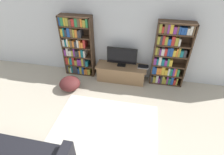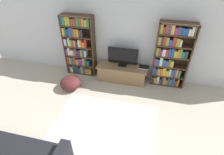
{
  "view_description": "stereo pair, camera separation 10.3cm",
  "coord_description": "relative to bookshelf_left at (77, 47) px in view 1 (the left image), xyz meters",
  "views": [
    {
      "loc": [
        0.72,
        -0.36,
        3.21
      ],
      "look_at": [
        0.04,
        3.02,
        0.7
      ],
      "focal_mm": 28.0,
      "sensor_mm": 36.0,
      "label": 1
    },
    {
      "loc": [
        0.82,
        -0.34,
        3.21
      ],
      "look_at": [
        0.04,
        3.02,
        0.7
      ],
      "focal_mm": 28.0,
      "sensor_mm": 36.0,
      "label": 2
    }
  ],
  "objects": [
    {
      "name": "beanbag_ottoman",
      "position": [
        0.01,
        -0.85,
        -0.74
      ],
      "size": [
        0.58,
        0.58,
        0.36
      ],
      "primitive_type": "ellipsoid",
      "color": "#4C1E1E",
      "rests_on": "ground_plane"
    },
    {
      "name": "area_rug",
      "position": [
        1.29,
        -1.93,
        -0.91
      ],
      "size": [
        2.31,
        1.64,
        0.02
      ],
      "color": "beige",
      "rests_on": "ground_plane"
    },
    {
      "name": "wall_back",
      "position": [
        1.22,
        0.19,
        0.38
      ],
      "size": [
        8.8,
        0.06,
        2.6
      ],
      "color": "silver",
      "rests_on": "ground_plane"
    },
    {
      "name": "bookshelf_left",
      "position": [
        0.0,
        0.0,
        0.0
      ],
      "size": [
        0.92,
        0.3,
        1.83
      ],
      "color": "#422D1E",
      "rests_on": "ground_plane"
    },
    {
      "name": "bookshelf_right",
      "position": [
        2.63,
        0.0,
        -0.0
      ],
      "size": [
        0.92,
        0.3,
        1.83
      ],
      "color": "#422D1E",
      "rests_on": "ground_plane"
    },
    {
      "name": "laptop",
      "position": [
        1.98,
        -0.05,
        -0.42
      ],
      "size": [
        0.31,
        0.22,
        0.03
      ],
      "color": "#B7B7BC",
      "rests_on": "tv_stand"
    },
    {
      "name": "tv_stand",
      "position": [
        1.35,
        -0.13,
        -0.67
      ],
      "size": [
        1.47,
        0.51,
        0.48
      ],
      "color": "#8E6B47",
      "rests_on": "ground_plane"
    },
    {
      "name": "television",
      "position": [
        1.35,
        -0.09,
        -0.14
      ],
      "size": [
        0.86,
        0.16,
        0.56
      ],
      "color": "black",
      "rests_on": "tv_stand"
    }
  ]
}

